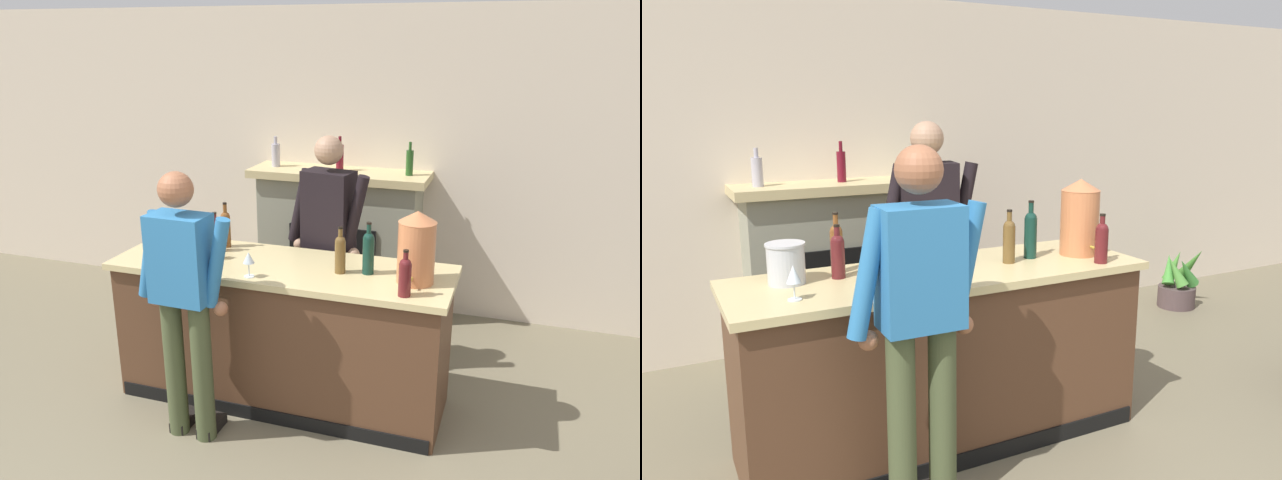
% 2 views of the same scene
% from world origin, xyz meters
% --- Properties ---
extents(wall_back_panel, '(12.00, 0.07, 2.75)m').
position_xyz_m(wall_back_panel, '(0.00, 3.85, 1.38)').
color(wall_back_panel, beige).
rests_on(wall_back_panel, ground_plane).
extents(bar_counter, '(2.32, 0.75, 1.01)m').
position_xyz_m(bar_counter, '(-0.22, 1.98, 0.51)').
color(bar_counter, '#513220').
rests_on(bar_counter, ground_plane).
extents(fireplace_stone, '(1.61, 0.52, 1.65)m').
position_xyz_m(fireplace_stone, '(-0.30, 3.59, 0.68)').
color(fireplace_stone, gray).
rests_on(fireplace_stone, ground_plane).
extents(potted_plant_corner, '(0.41, 0.41, 0.62)m').
position_xyz_m(potted_plant_corner, '(2.86, 3.16, 0.24)').
color(potted_plant_corner, '#4E3D3D').
rests_on(potted_plant_corner, ground_plane).
extents(person_customer, '(0.66, 0.31, 1.75)m').
position_xyz_m(person_customer, '(-0.62, 1.37, 0.97)').
color(person_customer, '#424B2D').
rests_on(person_customer, ground_plane).
extents(person_bartender, '(0.65, 0.36, 1.82)m').
position_xyz_m(person_bartender, '(-0.07, 2.51, 1.01)').
color(person_bartender, '#43472D').
rests_on(person_bartender, ground_plane).
extents(copper_dispenser, '(0.24, 0.27, 0.46)m').
position_xyz_m(copper_dispenser, '(0.69, 1.95, 1.25)').
color(copper_dispenser, '#C97548').
rests_on(copper_dispenser, bar_counter).
extents(ice_bucket_steel, '(0.20, 0.20, 0.21)m').
position_xyz_m(ice_bucket_steel, '(-1.04, 2.11, 1.12)').
color(ice_bucket_steel, silver).
rests_on(ice_bucket_steel, bar_counter).
extents(wine_bottle_port_short, '(0.08, 0.08, 0.35)m').
position_xyz_m(wine_bottle_port_short, '(0.37, 2.00, 1.17)').
color(wine_bottle_port_short, '#11342A').
rests_on(wine_bottle_port_short, bar_counter).
extents(wine_bottle_merlot_tall, '(0.08, 0.08, 0.29)m').
position_xyz_m(wine_bottle_merlot_tall, '(0.67, 1.71, 1.14)').
color(wine_bottle_merlot_tall, '#58181B').
rests_on(wine_bottle_merlot_tall, bar_counter).
extents(wine_bottle_chardonnay_pale, '(0.07, 0.07, 0.33)m').
position_xyz_m(wine_bottle_chardonnay_pale, '(-0.75, 2.20, 1.16)').
color(wine_bottle_chardonnay_pale, brown).
rests_on(wine_bottle_chardonnay_pale, bar_counter).
extents(wine_bottle_rose_blush, '(0.07, 0.07, 0.31)m').
position_xyz_m(wine_bottle_rose_blush, '(0.20, 1.96, 1.15)').
color(wine_bottle_rose_blush, brown).
rests_on(wine_bottle_rose_blush, bar_counter).
extents(wine_bottle_riesling_slim, '(0.07, 0.07, 0.29)m').
position_xyz_m(wine_bottle_riesling_slim, '(-0.77, 2.09, 1.14)').
color(wine_bottle_riesling_slim, '#551A1D').
rests_on(wine_bottle_riesling_slim, bar_counter).
extents(wine_glass_near_bucket, '(0.07, 0.07, 0.15)m').
position_xyz_m(wine_glass_near_bucket, '(-0.68, 1.96, 1.12)').
color(wine_glass_near_bucket, silver).
rests_on(wine_glass_near_bucket, bar_counter).
extents(wine_glass_mid_counter, '(0.08, 0.08, 0.17)m').
position_xyz_m(wine_glass_mid_counter, '(-0.33, 1.70, 1.14)').
color(wine_glass_mid_counter, silver).
rests_on(wine_glass_mid_counter, bar_counter).
extents(wine_glass_by_dispenser, '(0.07, 0.07, 0.17)m').
position_xyz_m(wine_glass_by_dispenser, '(-1.07, 1.81, 1.13)').
color(wine_glass_by_dispenser, silver).
rests_on(wine_glass_by_dispenser, bar_counter).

